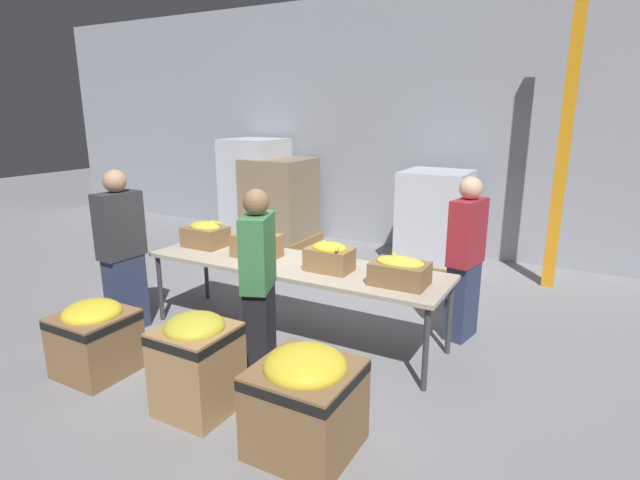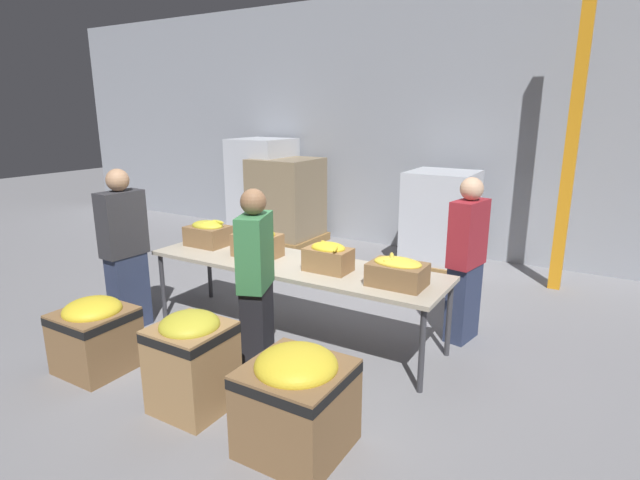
{
  "view_description": "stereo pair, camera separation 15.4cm",
  "coord_description": "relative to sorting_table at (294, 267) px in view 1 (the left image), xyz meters",
  "views": [
    {
      "loc": [
        2.5,
        -3.99,
        2.24
      ],
      "look_at": [
        0.18,
        0.21,
        0.98
      ],
      "focal_mm": 28.0,
      "sensor_mm": 36.0,
      "label": 1
    },
    {
      "loc": [
        2.63,
        -3.92,
        2.24
      ],
      "look_at": [
        0.18,
        0.21,
        0.98
      ],
      "focal_mm": 28.0,
      "sensor_mm": 36.0,
      "label": 2
    }
  ],
  "objects": [
    {
      "name": "pallet_stack_0",
      "position": [
        -2.75,
        3.16,
        0.14
      ],
      "size": [
        1.04,
        1.04,
        1.75
      ],
      "color": "olive",
      "rests_on": "ground_plane"
    },
    {
      "name": "pallet_stack_2",
      "position": [
        0.55,
        2.96,
        -0.04
      ],
      "size": [
        0.99,
        0.99,
        1.4
      ],
      "color": "olive",
      "rests_on": "ground_plane"
    },
    {
      "name": "donation_bin_0",
      "position": [
        -1.12,
        -1.47,
        -0.38
      ],
      "size": [
        0.58,
        0.58,
        0.66
      ],
      "color": "olive",
      "rests_on": "ground_plane"
    },
    {
      "name": "donation_bin_1",
      "position": [
        0.05,
        -1.47,
        -0.31
      ],
      "size": [
        0.53,
        0.53,
        0.78
      ],
      "color": "#A37A4C",
      "rests_on": "ground_plane"
    },
    {
      "name": "banana_box_1",
      "position": [
        -0.44,
        0.01,
        0.2
      ],
      "size": [
        0.47,
        0.31,
        0.31
      ],
      "color": "olive",
      "rests_on": "sorting_table"
    },
    {
      "name": "sorting_table",
      "position": [
        0.0,
        0.0,
        0.0
      ],
      "size": [
        3.08,
        0.86,
        0.77
      ],
      "color": "#B2A893",
      "rests_on": "ground_plane"
    },
    {
      "name": "support_pillar",
      "position": [
        2.13,
        2.9,
        1.27
      ],
      "size": [
        0.14,
        0.14,
        4.0
      ],
      "color": "orange",
      "rests_on": "ground_plane"
    },
    {
      "name": "ground_plane",
      "position": [
        0.0,
        0.0,
        -0.73
      ],
      "size": [
        30.0,
        30.0,
        0.0
      ],
      "primitive_type": "plane",
      "color": "gray"
    },
    {
      "name": "banana_box_0",
      "position": [
        -1.18,
        0.07,
        0.19
      ],
      "size": [
        0.44,
        0.34,
        0.29
      ],
      "color": "olive",
      "rests_on": "sorting_table"
    },
    {
      "name": "banana_box_3",
      "position": [
        1.13,
        -0.08,
        0.17
      ],
      "size": [
        0.48,
        0.33,
        0.26
      ],
      "color": "olive",
      "rests_on": "sorting_table"
    },
    {
      "name": "donation_bin_2",
      "position": [
        1.0,
        -1.47,
        -0.34
      ],
      "size": [
        0.66,
        0.66,
        0.73
      ],
      "color": "olive",
      "rests_on": "ground_plane"
    },
    {
      "name": "volunteer_1",
      "position": [
        -1.59,
        -0.72,
        0.11
      ],
      "size": [
        0.25,
        0.46,
        1.68
      ],
      "rotation": [
        0.0,
        0.0,
        1.51
      ],
      "color": "#2D3856",
      "rests_on": "ground_plane"
    },
    {
      "name": "banana_box_2",
      "position": [
        0.42,
        -0.04,
        0.18
      ],
      "size": [
        0.43,
        0.3,
        0.28
      ],
      "color": "olive",
      "rests_on": "sorting_table"
    },
    {
      "name": "wall_back",
      "position": [
        0.0,
        3.79,
        1.27
      ],
      "size": [
        16.0,
        0.08,
        4.0
      ],
      "color": "#9399A3",
      "rests_on": "ground_plane"
    },
    {
      "name": "volunteer_2",
      "position": [
        1.49,
        0.79,
        0.08
      ],
      "size": [
        0.3,
        0.47,
        1.63
      ],
      "rotation": [
        0.0,
        0.0,
        -1.76
      ],
      "color": "#2D3856",
      "rests_on": "ground_plane"
    },
    {
      "name": "pallet_stack_1",
      "position": [
        -2.15,
        3.02,
        -0.02
      ],
      "size": [
        1.11,
        1.11,
        1.45
      ],
      "color": "olive",
      "rests_on": "ground_plane"
    },
    {
      "name": "volunteer_0",
      "position": [
        0.11,
        -0.73,
        0.08
      ],
      "size": [
        0.36,
        0.48,
        1.62
      ],
      "rotation": [
        0.0,
        0.0,
        1.95
      ],
      "color": "black",
      "rests_on": "ground_plane"
    }
  ]
}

